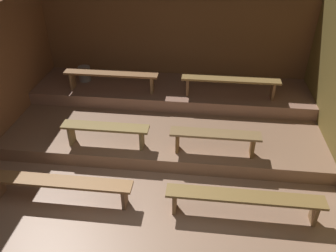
{
  "coord_description": "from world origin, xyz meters",
  "views": [
    {
      "loc": [
        0.66,
        -2.83,
        3.69
      ],
      "look_at": [
        0.09,
        2.09,
        0.45
      ],
      "focal_mm": 36.4,
      "sensor_mm": 36.0,
      "label": 1
    }
  ],
  "objects_px": {
    "bench_floor_left": "(59,184)",
    "bench_floor_right": "(244,199)",
    "bench_lower_left": "(105,130)",
    "bench_middle_left": "(111,76)",
    "bench_middle_right": "(230,82)",
    "pail_middle": "(85,74)",
    "bench_lower_right": "(215,137)"
  },
  "relations": [
    {
      "from": "bench_floor_right",
      "to": "bench_lower_left",
      "type": "relative_size",
      "value": 1.48
    },
    {
      "from": "bench_middle_right",
      "to": "pail_middle",
      "type": "bearing_deg",
      "value": 172.8
    },
    {
      "from": "bench_lower_right",
      "to": "pail_middle",
      "type": "bearing_deg",
      "value": 145.36
    },
    {
      "from": "pail_middle",
      "to": "bench_floor_right",
      "type": "bearing_deg",
      "value": -43.36
    },
    {
      "from": "bench_lower_right",
      "to": "pail_middle",
      "type": "xyz_separation_m",
      "value": [
        -2.77,
        1.92,
        0.1
      ]
    },
    {
      "from": "bench_lower_left",
      "to": "bench_middle_left",
      "type": "xyz_separation_m",
      "value": [
        -0.28,
        1.53,
        0.26
      ]
    },
    {
      "from": "bench_middle_left",
      "to": "bench_middle_right",
      "type": "height_order",
      "value": "same"
    },
    {
      "from": "bench_middle_left",
      "to": "pail_middle",
      "type": "relative_size",
      "value": 6.21
    },
    {
      "from": "bench_lower_right",
      "to": "bench_middle_left",
      "type": "height_order",
      "value": "bench_middle_left"
    },
    {
      "from": "bench_middle_right",
      "to": "bench_floor_right",
      "type": "bearing_deg",
      "value": -87.01
    },
    {
      "from": "bench_middle_right",
      "to": "pail_middle",
      "type": "xyz_separation_m",
      "value": [
        -3.05,
        0.39,
        -0.16
      ]
    },
    {
      "from": "bench_floor_left",
      "to": "bench_middle_left",
      "type": "height_order",
      "value": "bench_middle_left"
    },
    {
      "from": "bench_middle_right",
      "to": "pail_middle",
      "type": "relative_size",
      "value": 6.21
    },
    {
      "from": "bench_lower_left",
      "to": "bench_middle_left",
      "type": "bearing_deg",
      "value": 100.2
    },
    {
      "from": "pail_middle",
      "to": "bench_middle_left",
      "type": "bearing_deg",
      "value": -28.93
    },
    {
      "from": "pail_middle",
      "to": "bench_lower_right",
      "type": "bearing_deg",
      "value": -34.64
    },
    {
      "from": "bench_floor_right",
      "to": "bench_middle_right",
      "type": "bearing_deg",
      "value": 92.99
    },
    {
      "from": "bench_floor_left",
      "to": "bench_lower_left",
      "type": "distance_m",
      "value": 1.19
    },
    {
      "from": "bench_middle_right",
      "to": "bench_middle_left",
      "type": "bearing_deg",
      "value": 180.0
    },
    {
      "from": "bench_floor_left",
      "to": "bench_middle_right",
      "type": "bearing_deg",
      "value": 46.51
    },
    {
      "from": "bench_floor_left",
      "to": "bench_lower_right",
      "type": "height_order",
      "value": "bench_lower_right"
    },
    {
      "from": "bench_floor_left",
      "to": "pail_middle",
      "type": "relative_size",
      "value": 7.07
    },
    {
      "from": "bench_floor_left",
      "to": "bench_floor_right",
      "type": "bearing_deg",
      "value": 0.0
    },
    {
      "from": "bench_floor_right",
      "to": "bench_lower_right",
      "type": "xyz_separation_m",
      "value": [
        -0.41,
        1.09,
        0.23
      ]
    },
    {
      "from": "bench_lower_right",
      "to": "bench_middle_left",
      "type": "bearing_deg",
      "value": 143.6
    },
    {
      "from": "bench_floor_right",
      "to": "bench_lower_right",
      "type": "height_order",
      "value": "bench_lower_right"
    },
    {
      "from": "bench_lower_right",
      "to": "bench_middle_right",
      "type": "relative_size",
      "value": 0.77
    },
    {
      "from": "bench_lower_left",
      "to": "bench_middle_left",
      "type": "relative_size",
      "value": 0.77
    },
    {
      "from": "bench_floor_right",
      "to": "bench_middle_right",
      "type": "xyz_separation_m",
      "value": [
        -0.14,
        2.62,
        0.49
      ]
    },
    {
      "from": "bench_lower_right",
      "to": "bench_middle_right",
      "type": "xyz_separation_m",
      "value": [
        0.28,
        1.53,
        0.26
      ]
    },
    {
      "from": "bench_lower_left",
      "to": "bench_lower_right",
      "type": "xyz_separation_m",
      "value": [
        1.8,
        0.0,
        0.0
      ]
    },
    {
      "from": "bench_lower_right",
      "to": "bench_middle_left",
      "type": "relative_size",
      "value": 0.77
    }
  ]
}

